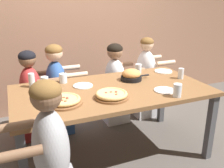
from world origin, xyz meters
name	(u,v)px	position (x,y,z in m)	size (l,w,h in m)	color
ground_plane	(112,153)	(0.00, 0.00, 0.00)	(18.00, 18.00, 0.00)	#514C47
restaurant_back_panel	(73,0)	(0.00, 1.44, 1.60)	(10.00, 0.06, 3.20)	#9E7056
dining_table	(112,96)	(0.00, 0.00, 0.69)	(1.96, 1.03, 0.77)	brown
pizza_board_main	(64,101)	(-0.53, -0.19, 0.80)	(0.32, 0.32, 0.05)	brown
pizza_board_second	(112,95)	(-0.10, -0.22, 0.80)	(0.31, 0.31, 0.06)	brown
skillet_bowl	(131,75)	(0.30, 0.17, 0.82)	(0.34, 0.23, 0.13)	black
empty_plate_a	(165,90)	(0.46, -0.26, 0.77)	(0.21, 0.21, 0.02)	white
empty_plate_b	(163,71)	(0.82, 0.31, 0.77)	(0.21, 0.21, 0.02)	white
empty_plate_c	(83,86)	(-0.25, 0.18, 0.77)	(0.20, 0.20, 0.02)	white
cocktail_glass_blue	(63,79)	(-0.41, 0.38, 0.81)	(0.08, 0.08, 0.13)	silver
drinking_glass_a	(32,80)	(-0.74, 0.36, 0.84)	(0.06, 0.06, 0.15)	silver
drinking_glass_b	(45,83)	(-0.62, 0.30, 0.82)	(0.07, 0.07, 0.11)	silver
drinking_glass_c	(177,91)	(0.48, -0.43, 0.82)	(0.08, 0.08, 0.12)	silver
drinking_glass_d	(44,90)	(-0.66, 0.06, 0.83)	(0.07, 0.07, 0.15)	silver
drinking_glass_e	(138,69)	(0.50, 0.37, 0.83)	(0.08, 0.08, 0.11)	silver
drinking_glass_f	(181,74)	(0.84, 0.01, 0.82)	(0.06, 0.06, 0.12)	silver
diner_far_right	(145,81)	(0.82, 0.73, 0.51)	(0.51, 0.40, 1.13)	silver
diner_far_midleft	(57,93)	(-0.43, 0.73, 0.52)	(0.51, 0.40, 1.13)	#2D5193
diner_far_left	(32,99)	(-0.73, 0.73, 0.49)	(0.51, 0.40, 1.08)	#B22D2D
diner_far_midright	(115,86)	(0.35, 0.73, 0.50)	(0.51, 0.40, 1.08)	silver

